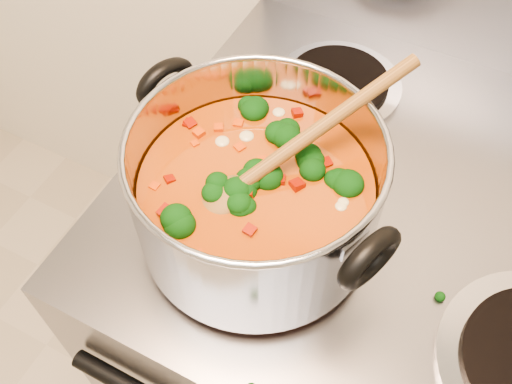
# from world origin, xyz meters

# --- Properties ---
(electric_range) EXTENTS (0.77, 0.70, 1.08)m
(electric_range) POSITION_xyz_m (0.04, 1.16, 0.47)
(electric_range) COLOR gray
(electric_range) RESTS_ON ground
(stockpot) EXTENTS (0.34, 0.28, 0.17)m
(stockpot) POSITION_xyz_m (-0.14, 1.02, 1.01)
(stockpot) COLOR #AAAAB2
(stockpot) RESTS_ON electric_range
(wooden_spoon) EXTENTS (0.18, 0.26, 0.12)m
(wooden_spoon) POSITION_xyz_m (-0.13, 1.03, 1.05)
(wooden_spoon) COLOR brown
(wooden_spoon) RESTS_ON stockpot
(cooktop_crumbs) EXTENTS (0.21, 0.36, 0.01)m
(cooktop_crumbs) POSITION_xyz_m (-0.03, 1.12, 0.92)
(cooktop_crumbs) COLOR black
(cooktop_crumbs) RESTS_ON electric_range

